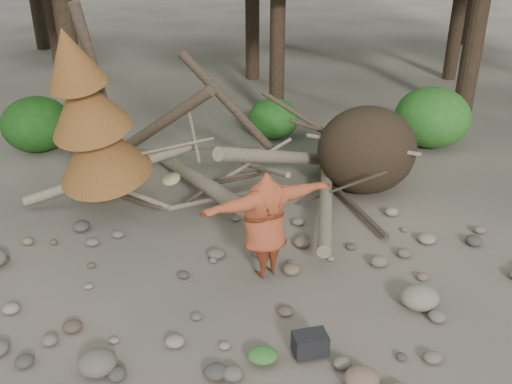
{
  "coord_description": "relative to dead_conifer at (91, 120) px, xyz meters",
  "views": [
    {
      "loc": [
        -0.43,
        -7.29,
        5.74
      ],
      "look_at": [
        0.0,
        1.5,
        1.4
      ],
      "focal_mm": 40.0,
      "sensor_mm": 36.0,
      "label": 1
    }
  ],
  "objects": [
    {
      "name": "backpack",
      "position": [
        3.77,
        -4.4,
        -1.95
      ],
      "size": [
        0.53,
        0.41,
        0.32
      ],
      "primitive_type": "cube",
      "rotation": [
        0.0,
        0.0,
        0.18
      ],
      "color": "black",
      "rests_on": "ground"
    },
    {
      "name": "cloth_green",
      "position": [
        3.08,
        -4.5,
        -2.03
      ],
      "size": [
        0.44,
        0.37,
        0.17
      ],
      "primitive_type": "ellipsoid",
      "color": "#336F2C",
      "rests_on": "ground"
    },
    {
      "name": "cloth_orange",
      "position": [
        3.12,
        -4.46,
        -2.06
      ],
      "size": [
        0.31,
        0.25,
        0.11
      ],
      "primitive_type": "ellipsoid",
      "color": "#A6591C",
      "rests_on": "ground"
    },
    {
      "name": "frisbee_thrower",
      "position": [
        3.25,
        -2.41,
        -1.06
      ],
      "size": [
        2.83,
        1.56,
        2.11
      ],
      "color": "#A34425",
      "rests_on": "ground"
    },
    {
      "name": "dead_conifer",
      "position": [
        0.0,
        0.0,
        0.0
      ],
      "size": [
        2.06,
        2.16,
        4.35
      ],
      "color": "#4C3F30",
      "rests_on": "ground"
    },
    {
      "name": "boulder_front_right",
      "position": [
        4.37,
        -5.03,
        -1.97
      ],
      "size": [
        0.48,
        0.43,
        0.29
      ],
      "primitive_type": "ellipsoid",
      "color": "#7E614E",
      "rests_on": "ground"
    },
    {
      "name": "boulder_mid_right",
      "position": [
        5.67,
        -3.36,
        -1.93
      ],
      "size": [
        0.62,
        0.56,
        0.37
      ],
      "primitive_type": "ellipsoid",
      "color": "gray",
      "rests_on": "ground"
    },
    {
      "name": "boulder_front_left",
      "position": [
        0.79,
        -4.57,
        -1.95
      ],
      "size": [
        0.55,
        0.49,
        0.33
      ],
      "primitive_type": "ellipsoid",
      "color": "#645B53",
      "rests_on": "ground"
    },
    {
      "name": "bush_right",
      "position": [
        8.12,
        3.63,
        -1.31
      ],
      "size": [
        2.0,
        2.0,
        1.6
      ],
      "primitive_type": "ellipsoid",
      "color": "#317A25",
      "rests_on": "ground"
    },
    {
      "name": "ground",
      "position": [
        3.12,
        -3.37,
        -2.11
      ],
      "size": [
        120.0,
        120.0,
        0.0
      ],
      "primitive_type": "plane",
      "color": "#514C44",
      "rests_on": "ground"
    },
    {
      "name": "bush_mid",
      "position": [
        3.92,
        4.43,
        -1.55
      ],
      "size": [
        1.4,
        1.4,
        1.12
      ],
      "primitive_type": "ellipsoid",
      "color": "#27671D",
      "rests_on": "ground"
    },
    {
      "name": "deadfall_pile",
      "position": [
        5.13,
        0.87,
        -1.16
      ],
      "size": [
        8.55,
        5.24,
        3.3
      ],
      "color": "#332619",
      "rests_on": "ground"
    },
    {
      "name": "bush_left",
      "position": [
        -2.38,
        3.83,
        -1.39
      ],
      "size": [
        1.8,
        1.8,
        1.44
      ],
      "primitive_type": "ellipsoid",
      "color": "#1D5115",
      "rests_on": "ground"
    }
  ]
}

